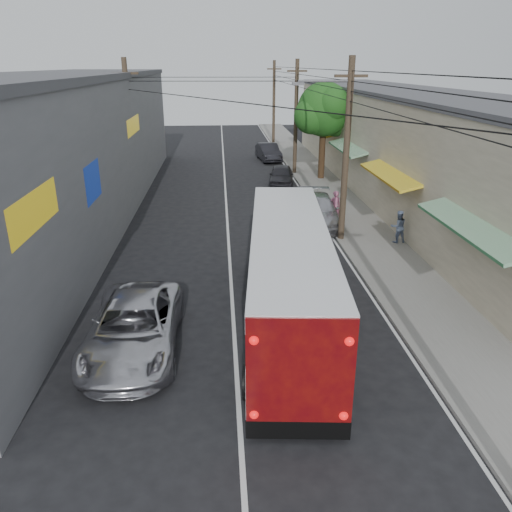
# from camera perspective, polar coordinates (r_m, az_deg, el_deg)

# --- Properties ---
(ground) EXTENTS (120.00, 120.00, 0.00)m
(ground) POSITION_cam_1_polar(r_m,az_deg,el_deg) (11.47, -1.72, -20.83)
(ground) COLOR black
(ground) RESTS_ON ground
(sidewalk) EXTENTS (3.00, 80.00, 0.12)m
(sidewalk) POSITION_cam_1_polar(r_m,az_deg,el_deg) (30.30, 9.03, 6.31)
(sidewalk) COLOR slate
(sidewalk) RESTS_ON ground
(building_right) EXTENTS (7.09, 40.00, 6.25)m
(building_right) POSITION_cam_1_polar(r_m,az_deg,el_deg) (32.86, 16.40, 12.39)
(building_right) COLOR beige
(building_right) RESTS_ON ground
(building_left) EXTENTS (7.20, 36.00, 7.25)m
(building_left) POSITION_cam_1_polar(r_m,az_deg,el_deg) (28.06, -21.53, 11.46)
(building_left) COLOR slate
(building_left) RESTS_ON ground
(utility_poles) EXTENTS (11.80, 45.28, 8.00)m
(utility_poles) POSITION_cam_1_polar(r_m,az_deg,el_deg) (29.27, 2.70, 14.15)
(utility_poles) COLOR #473828
(utility_poles) RESTS_ON ground
(street_tree) EXTENTS (4.40, 4.00, 6.60)m
(street_tree) POSITION_cam_1_polar(r_m,az_deg,el_deg) (35.41, 7.88, 16.08)
(street_tree) COLOR #3F2B19
(street_tree) RESTS_ON ground
(coach_bus) EXTENTS (3.27, 10.99, 3.12)m
(coach_bus) POSITION_cam_1_polar(r_m,az_deg,el_deg) (15.30, 3.75, -2.22)
(coach_bus) COLOR silver
(coach_bus) RESTS_ON ground
(jeepney) EXTENTS (2.48, 5.36, 1.49)m
(jeepney) POSITION_cam_1_polar(r_m,az_deg,el_deg) (14.56, -13.77, -7.93)
(jeepney) COLOR silver
(jeepney) RESTS_ON ground
(parked_suv) EXTENTS (2.46, 5.16, 1.45)m
(parked_suv) POSITION_cam_1_polar(r_m,az_deg,el_deg) (25.54, 7.02, 5.18)
(parked_suv) COLOR #A8A9B1
(parked_suv) RESTS_ON ground
(parked_car_mid) EXTENTS (2.07, 4.07, 1.33)m
(parked_car_mid) POSITION_cam_1_polar(r_m,az_deg,el_deg) (33.95, 2.93, 9.18)
(parked_car_mid) COLOR #27262B
(parked_car_mid) RESTS_ON ground
(parked_car_far) EXTENTS (2.01, 4.44, 1.41)m
(parked_car_far) POSITION_cam_1_polar(r_m,az_deg,el_deg) (42.95, 1.44, 11.78)
(parked_car_far) COLOR black
(parked_car_far) RESTS_ON ground
(pedestrian_near) EXTENTS (0.65, 0.47, 1.66)m
(pedestrian_near) POSITION_cam_1_polar(r_m,az_deg,el_deg) (25.47, 8.99, 5.56)
(pedestrian_near) COLOR #C2678D
(pedestrian_near) RESTS_ON sidewalk
(pedestrian_far) EXTENTS (0.77, 0.63, 1.48)m
(pedestrian_far) POSITION_cam_1_polar(r_m,az_deg,el_deg) (23.25, 15.95, 3.26)
(pedestrian_far) COLOR #7D90B6
(pedestrian_far) RESTS_ON sidewalk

